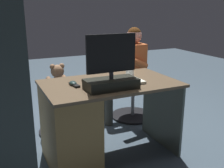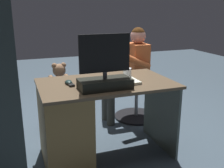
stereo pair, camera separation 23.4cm
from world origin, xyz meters
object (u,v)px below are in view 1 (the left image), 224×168
object	(u,v)px
monitor	(111,74)
cup	(130,73)
person	(127,66)
computer_mouse	(73,83)
office_chair_teddy	(60,109)
teddy_bear	(58,79)
visitor_chair	(133,97)
tv_remote	(74,85)
desk	(79,123)
keyboard	(105,79)

from	to	relation	value
monitor	cup	world-z (taller)	monitor
person	computer_mouse	bearing A→B (deg)	37.11
monitor	computer_mouse	size ratio (longest dim) A/B	4.72
cup	office_chair_teddy	world-z (taller)	cup
monitor	cup	bearing A→B (deg)	-142.39
teddy_bear	visitor_chair	world-z (taller)	teddy_bear
computer_mouse	person	bearing A→B (deg)	-142.89
tv_remote	computer_mouse	bearing A→B (deg)	-88.91
cup	teddy_bear	xyz separation A→B (m)	(0.54, -0.66, -0.16)
computer_mouse	visitor_chair	xyz separation A→B (m)	(-1.00, -0.69, -0.48)
desk	visitor_chair	distance (m)	1.23
monitor	teddy_bear	world-z (taller)	monitor
desk	computer_mouse	distance (m)	0.37
monitor	cup	distance (m)	0.39
desk	keyboard	size ratio (longest dim) A/B	2.88
cup	computer_mouse	bearing A→B (deg)	-0.07
desk	cup	world-z (taller)	cup
office_chair_teddy	person	size ratio (longest dim) A/B	0.43
teddy_bear	desk	bearing A→B (deg)	89.92
tv_remote	visitor_chair	distance (m)	1.32
keyboard	cup	distance (m)	0.25
keyboard	tv_remote	distance (m)	0.32
computer_mouse	person	distance (m)	1.14
tv_remote	desk	bearing A→B (deg)	119.79
keyboard	visitor_chair	world-z (taller)	keyboard
monitor	office_chair_teddy	bearing A→B (deg)	-75.16
computer_mouse	monitor	bearing A→B (deg)	137.76
teddy_bear	visitor_chair	distance (m)	1.04
office_chair_teddy	cup	bearing A→B (deg)	129.58
tv_remote	office_chair_teddy	distance (m)	0.82
person	monitor	bearing A→B (deg)	54.86
tv_remote	teddy_bear	size ratio (longest dim) A/B	0.46
visitor_chair	tv_remote	bearing A→B (deg)	35.74
tv_remote	person	size ratio (longest dim) A/B	0.13
computer_mouse	person	size ratio (longest dim) A/B	0.08
office_chair_teddy	teddy_bear	bearing A→B (deg)	-90.00
tv_remote	office_chair_teddy	bearing A→B (deg)	-98.55
tv_remote	visitor_chair	world-z (taller)	tv_remote
desk	monitor	size ratio (longest dim) A/B	2.67
desk	office_chair_teddy	world-z (taller)	desk
teddy_bear	visitor_chair	size ratio (longest dim) A/B	0.58
person	keyboard	bearing A→B (deg)	48.56
monitor	person	world-z (taller)	monitor
desk	teddy_bear	distance (m)	0.75
desk	cup	size ratio (longest dim) A/B	12.02
tv_remote	person	world-z (taller)	person
office_chair_teddy	visitor_chair	bearing A→B (deg)	-177.74
office_chair_teddy	person	world-z (taller)	person
desk	teddy_bear	xyz separation A→B (m)	(-0.00, -0.71, 0.23)
teddy_bear	monitor	bearing A→B (deg)	104.67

